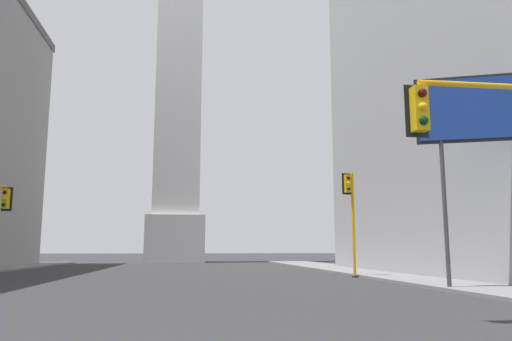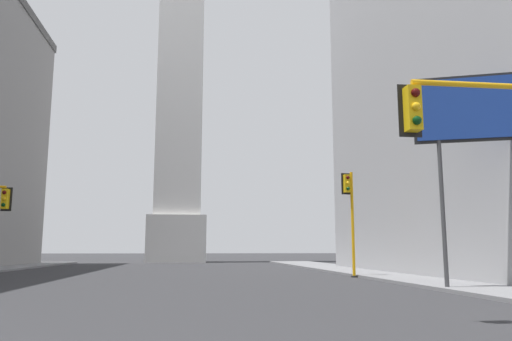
# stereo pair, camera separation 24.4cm
# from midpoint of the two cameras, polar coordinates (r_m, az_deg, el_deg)

# --- Properties ---
(sidewalk_right) EXTENTS (5.00, 76.66, 0.15)m
(sidewalk_right) POSITION_cam_midpoint_polar(r_m,az_deg,el_deg) (28.13, 19.52, -11.72)
(sidewalk_right) COLOR slate
(sidewalk_right) RESTS_ON ground_plane
(obelisk) EXTENTS (7.40, 7.40, 59.87)m
(obelisk) POSITION_cam_midpoint_polar(r_m,az_deg,el_deg) (71.31, -8.42, 13.25)
(obelisk) COLOR silver
(obelisk) RESTS_ON ground_plane
(traffic_light_mid_right) EXTENTS (0.79, 0.51, 6.36)m
(traffic_light_mid_right) POSITION_cam_midpoint_polar(r_m,az_deg,el_deg) (31.04, 10.93, -4.18)
(traffic_light_mid_right) COLOR orange
(traffic_light_mid_right) RESTS_ON ground_plane
(billboard_sign) EXTENTS (5.69, 2.29, 9.04)m
(billboard_sign) POSITION_cam_midpoint_polar(r_m,az_deg,el_deg) (23.31, 25.28, 5.87)
(billboard_sign) COLOR #3F3F42
(billboard_sign) RESTS_ON ground_plane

